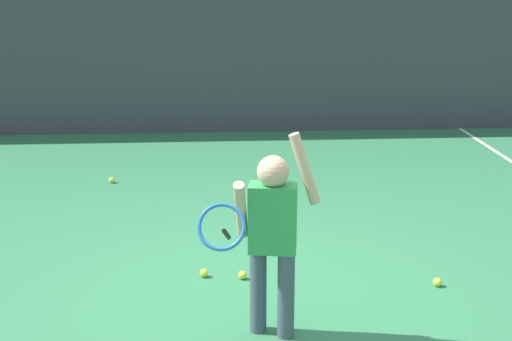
# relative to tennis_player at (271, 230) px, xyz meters

# --- Properties ---
(ground_plane) EXTENTS (20.00, 20.00, 0.00)m
(ground_plane) POSITION_rel_tennis_player_xyz_m (-0.07, 0.66, -0.73)
(ground_plane) COLOR #2D7247
(back_fence_windscreen) EXTENTS (12.81, 0.08, 3.40)m
(back_fence_windscreen) POSITION_rel_tennis_player_xyz_m (-0.07, 6.02, 0.97)
(back_fence_windscreen) COLOR #383D42
(back_fence_windscreen) RESTS_ON ground
(fence_post_1) EXTENTS (0.09, 0.09, 3.55)m
(fence_post_1) POSITION_rel_tennis_player_xyz_m (-0.07, 6.08, 1.05)
(fence_post_1) COLOR slate
(fence_post_1) RESTS_ON ground
(tennis_player) EXTENTS (0.78, 0.57, 1.35)m
(tennis_player) POSITION_rel_tennis_player_xyz_m (0.00, 0.00, 0.00)
(tennis_player) COLOR #3F4C59
(tennis_player) RESTS_ON ground
(tennis_ball_1) EXTENTS (0.07, 0.07, 0.07)m
(tennis_ball_1) POSITION_rel_tennis_player_xyz_m (-0.14, 0.87, -0.69)
(tennis_ball_1) COLOR #CCE033
(tennis_ball_1) RESTS_ON ground
(tennis_ball_2) EXTENTS (0.07, 0.07, 0.07)m
(tennis_ball_2) POSITION_rel_tennis_player_xyz_m (1.32, 0.65, -0.69)
(tennis_ball_2) COLOR #CCE033
(tennis_ball_2) RESTS_ON ground
(tennis_ball_3) EXTENTS (0.07, 0.07, 0.07)m
(tennis_ball_3) POSITION_rel_tennis_player_xyz_m (-0.43, 0.93, -0.69)
(tennis_ball_3) COLOR #CCE033
(tennis_ball_3) RESTS_ON ground
(tennis_ball_4) EXTENTS (0.07, 0.07, 0.07)m
(tennis_ball_4) POSITION_rel_tennis_player_xyz_m (-1.47, 3.52, -0.69)
(tennis_ball_4) COLOR #CCE033
(tennis_ball_4) RESTS_ON ground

